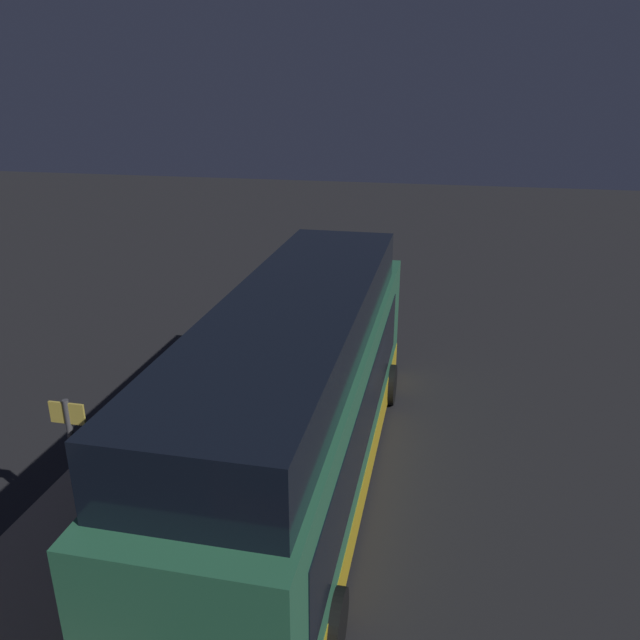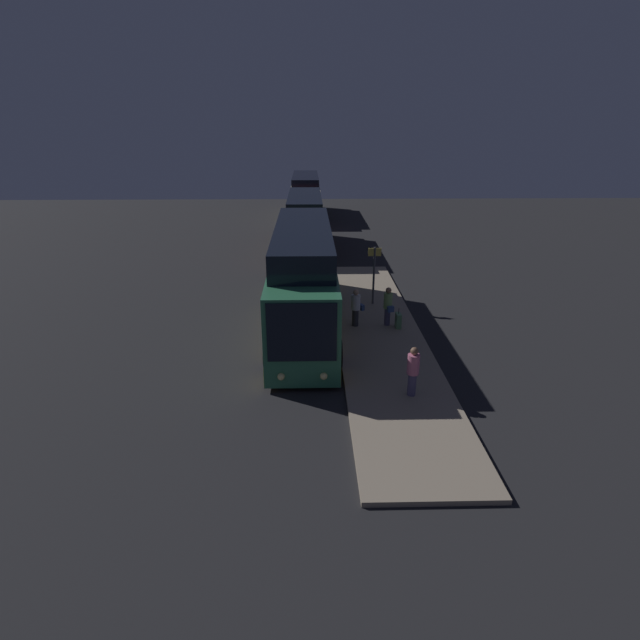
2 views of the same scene
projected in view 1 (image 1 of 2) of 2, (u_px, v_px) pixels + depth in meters
name	position (u px, v px, depth m)	size (l,w,h in m)	color
ground	(326.00, 462.00, 13.26)	(80.00, 80.00, 0.00)	#232326
platform	(180.00, 441.00, 13.87)	(20.00, 3.46, 0.15)	gray
bus_lead	(303.00, 408.00, 11.58)	(11.73, 2.78, 4.22)	#2D704C
passenger_boarding	(142.00, 416.00, 12.98)	(0.60, 0.46, 1.67)	#4C476B
passenger_waiting	(204.00, 424.00, 12.76)	(0.54, 0.65, 1.61)	#2D2D33
passenger_with_bags	(239.00, 319.00, 18.35)	(0.44, 0.44, 1.65)	#4C476B
suitcase	(133.00, 431.00, 13.53)	(0.46, 0.21, 0.86)	#598C59
sign_post	(75.00, 460.00, 10.15)	(0.10, 0.60, 2.74)	#4C4C51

